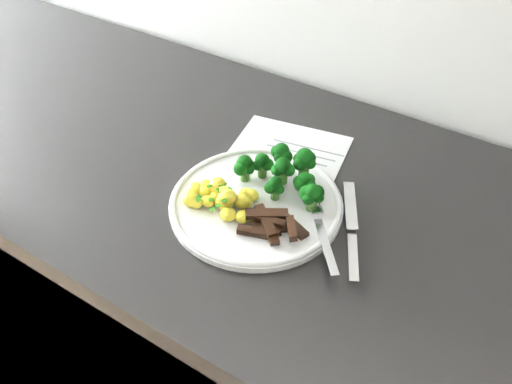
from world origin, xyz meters
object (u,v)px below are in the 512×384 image
object	(u,v)px
counter	(294,365)
knife	(352,240)
broccoli	(286,171)
potatoes	(221,198)
beef_strips	(272,224)
plate	(256,203)
recipe_paper	(277,170)
fork	(323,233)

from	to	relation	value
counter	knife	bearing A→B (deg)	-23.19
broccoli	knife	distance (m)	0.15
potatoes	beef_strips	bearing A→B (deg)	-1.91
counter	plate	bearing A→B (deg)	-145.50
plate	potatoes	world-z (taller)	potatoes
recipe_paper	beef_strips	size ratio (longest dim) A/B	3.12
potatoes	beef_strips	world-z (taller)	potatoes
plate	potatoes	size ratio (longest dim) A/B	2.23
plate	potatoes	distance (m)	0.06
broccoli	knife	xyz separation A→B (m)	(0.14, -0.05, -0.03)
beef_strips	knife	bearing A→B (deg)	22.01
fork	knife	world-z (taller)	fork
fork	knife	bearing A→B (deg)	25.46
potatoes	fork	size ratio (longest dim) A/B	0.82
beef_strips	fork	xyz separation A→B (m)	(0.07, 0.03, -0.00)
fork	counter	bearing A→B (deg)	132.56
counter	plate	world-z (taller)	plate
plate	beef_strips	bearing A→B (deg)	-35.92
beef_strips	knife	world-z (taller)	beef_strips
beef_strips	counter	bearing A→B (deg)	78.26
recipe_paper	fork	xyz separation A→B (m)	(0.14, -0.10, 0.02)
potatoes	fork	bearing A→B (deg)	7.86
recipe_paper	potatoes	distance (m)	0.13
recipe_paper	knife	xyz separation A→B (m)	(0.18, -0.09, 0.01)
counter	recipe_paper	size ratio (longest dim) A/B	8.15
broccoli	beef_strips	bearing A→B (deg)	-71.57
recipe_paper	fork	size ratio (longest dim) A/B	2.07
recipe_paper	plate	bearing A→B (deg)	-78.90
potatoes	plate	bearing A→B (deg)	38.40
plate	knife	size ratio (longest dim) A/B	1.47
recipe_paper	plate	size ratio (longest dim) A/B	1.14
recipe_paper	fork	distance (m)	0.17
fork	beef_strips	bearing A→B (deg)	-159.97
broccoli	fork	distance (m)	0.12
recipe_paper	counter	bearing A→B (deg)	-28.42
plate	beef_strips	distance (m)	0.06
counter	fork	distance (m)	0.49
plate	beef_strips	world-z (taller)	beef_strips
counter	potatoes	bearing A→B (deg)	-143.95
recipe_paper	broccoli	xyz separation A→B (m)	(0.04, -0.04, 0.04)
broccoli	plate	bearing A→B (deg)	-110.57
recipe_paper	beef_strips	xyz separation A→B (m)	(0.07, -0.13, 0.02)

